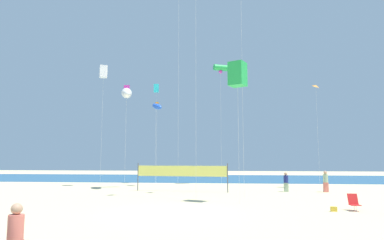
% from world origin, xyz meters
% --- Properties ---
extents(ground_plane, '(120.00, 120.00, 0.00)m').
position_xyz_m(ground_plane, '(0.00, 0.00, 0.00)').
color(ground_plane, beige).
extents(ocean_band, '(120.00, 20.00, 0.01)m').
position_xyz_m(ocean_band, '(0.00, 31.37, 0.00)').
color(ocean_band, '#28608C').
rests_on(ocean_band, ground).
extents(mother_figure, '(0.38, 0.38, 1.67)m').
position_xyz_m(mother_figure, '(-2.30, -9.49, 0.89)').
color(mother_figure, maroon).
rests_on(mother_figure, ground).
extents(beachgoer_sage_shirt, '(0.40, 0.40, 1.77)m').
position_xyz_m(beachgoer_sage_shirt, '(11.24, 12.05, 0.94)').
color(beachgoer_sage_shirt, '#EA7260').
rests_on(beachgoer_sage_shirt, ground).
extents(beachgoer_navy_shirt, '(0.38, 0.38, 1.64)m').
position_xyz_m(beachgoer_navy_shirt, '(7.99, 12.05, 0.88)').
color(beachgoer_navy_shirt, '#99B28C').
rests_on(beachgoer_navy_shirt, ground).
extents(folding_beach_chair, '(0.52, 0.65, 0.89)m').
position_xyz_m(folding_beach_chair, '(9.78, 1.70, 0.47)').
color(folding_beach_chair, red).
rests_on(folding_beach_chair, ground).
extents(volleyball_net, '(7.91, 0.95, 2.40)m').
position_xyz_m(volleyball_net, '(-0.85, 11.41, 1.63)').
color(volleyball_net, '#4C4C51').
rests_on(volleyball_net, ground).
extents(beach_handbag, '(0.32, 0.16, 0.25)m').
position_xyz_m(beach_handbag, '(8.60, 1.30, 0.13)').
color(beach_handbag, gold).
rests_on(beach_handbag, ground).
extents(kite_blue_inflatable, '(1.58, 1.65, 8.60)m').
position_xyz_m(kite_blue_inflatable, '(-4.02, 16.08, 8.09)').
color(kite_blue_inflatable, silver).
rests_on(kite_blue_inflatable, ground).
extents(kite_white_inflatable, '(1.91, 3.01, 9.69)m').
position_xyz_m(kite_white_inflatable, '(-6.24, 12.80, 8.89)').
color(kite_white_inflatable, silver).
rests_on(kite_white_inflatable, ground).
extents(kite_white_box, '(0.99, 0.99, 12.27)m').
position_xyz_m(kite_white_box, '(-9.48, 15.29, 11.66)').
color(kite_white_box, silver).
rests_on(kite_white_box, ground).
extents(kite_green_box, '(1.29, 1.29, 8.98)m').
position_xyz_m(kite_green_box, '(3.75, 3.90, 8.20)').
color(kite_green_box, silver).
rests_on(kite_green_box, ground).
extents(kite_cyan_box, '(0.65, 0.65, 11.15)m').
position_xyz_m(kite_cyan_box, '(-4.82, 19.48, 10.67)').
color(kite_cyan_box, silver).
rests_on(kite_cyan_box, ground).
extents(kite_green_tube, '(1.67, 1.22, 13.16)m').
position_xyz_m(kite_green_tube, '(2.46, 19.25, 12.78)').
color(kite_green_tube, silver).
rests_on(kite_green_tube, ground).
extents(kite_orange_diamond, '(0.87, 0.87, 9.93)m').
position_xyz_m(kite_orange_diamond, '(11.65, 15.30, 9.61)').
color(kite_orange_diamond, silver).
rests_on(kite_orange_diamond, ground).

